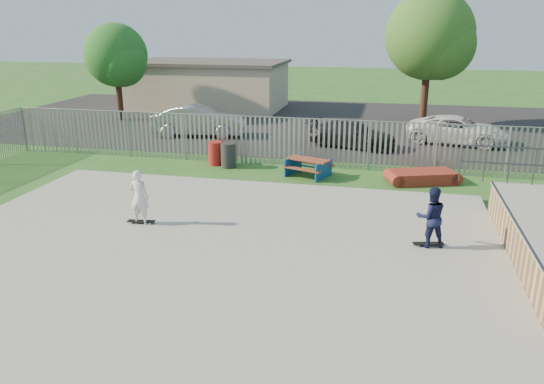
% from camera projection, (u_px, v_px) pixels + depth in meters
% --- Properties ---
extents(ground, '(120.00, 120.00, 0.00)m').
position_uv_depth(ground, '(208.00, 252.00, 13.75)').
color(ground, '#2A6020').
rests_on(ground, ground).
extents(concrete_slab, '(15.00, 12.00, 0.15)m').
position_uv_depth(concrete_slab, '(208.00, 249.00, 13.72)').
color(concrete_slab, '#9FA09A').
rests_on(concrete_slab, ground).
extents(fence, '(26.04, 16.02, 2.00)m').
position_uv_depth(fence, '(282.00, 171.00, 17.49)').
color(fence, gray).
rests_on(fence, ground).
extents(picnic_table, '(2.00, 1.83, 0.69)m').
position_uv_depth(picnic_table, '(308.00, 167.00, 20.44)').
color(picnic_table, brown).
rests_on(picnic_table, ground).
extents(funbox, '(2.47, 1.81, 0.45)m').
position_uv_depth(funbox, '(422.00, 177.00, 19.62)').
color(funbox, maroon).
rests_on(funbox, ground).
extents(trash_bin_red, '(0.58, 0.58, 0.97)m').
position_uv_depth(trash_bin_red, '(215.00, 153.00, 22.02)').
color(trash_bin_red, maroon).
rests_on(trash_bin_red, ground).
extents(trash_bin_grey, '(0.61, 0.61, 1.01)m').
position_uv_depth(trash_bin_grey, '(228.00, 155.00, 21.63)').
color(trash_bin_grey, '#262729').
rests_on(trash_bin_grey, ground).
extents(parking_lot, '(40.00, 18.00, 0.02)m').
position_uv_depth(parking_lot, '(315.00, 123.00, 31.39)').
color(parking_lot, black).
rests_on(parking_lot, ground).
extents(car_silver, '(4.99, 2.41, 1.58)m').
position_uv_depth(car_silver, '(199.00, 121.00, 27.48)').
color(car_silver, '#A0A0A4').
rests_on(car_silver, parking_lot).
extents(car_dark, '(4.56, 2.76, 1.24)m').
position_uv_depth(car_dark, '(352.00, 134.00, 25.09)').
color(car_dark, black).
rests_on(car_dark, parking_lot).
extents(car_white, '(5.09, 3.04, 1.33)m').
position_uv_depth(car_white, '(457.00, 130.00, 25.77)').
color(car_white, white).
rests_on(car_white, parking_lot).
extents(building, '(10.40, 6.40, 3.20)m').
position_uv_depth(building, '(208.00, 85.00, 36.30)').
color(building, '#C4B296').
rests_on(building, ground).
extents(tree_left, '(3.69, 3.69, 5.69)m').
position_uv_depth(tree_left, '(116.00, 55.00, 31.12)').
color(tree_left, '#402719').
rests_on(tree_left, ground).
extents(tree_mid, '(4.81, 4.81, 7.42)m').
position_uv_depth(tree_mid, '(430.00, 36.00, 28.76)').
color(tree_mid, '#45281B').
rests_on(tree_mid, ground).
extents(skateboard_a, '(0.82, 0.39, 0.08)m').
position_uv_depth(skateboard_a, '(428.00, 244.00, 13.75)').
color(skateboard_a, black).
rests_on(skateboard_a, concrete_slab).
extents(skateboard_b, '(0.82, 0.29, 0.08)m').
position_uv_depth(skateboard_b, '(141.00, 222.00, 15.29)').
color(skateboard_b, black).
rests_on(skateboard_b, concrete_slab).
extents(skater_navy, '(0.90, 0.78, 1.59)m').
position_uv_depth(skater_navy, '(431.00, 217.00, 13.52)').
color(skater_navy, '#13183C').
rests_on(skater_navy, concrete_slab).
extents(skater_white, '(0.60, 0.41, 1.59)m').
position_uv_depth(skater_white, '(139.00, 197.00, 15.06)').
color(skater_white, silver).
rests_on(skater_white, concrete_slab).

